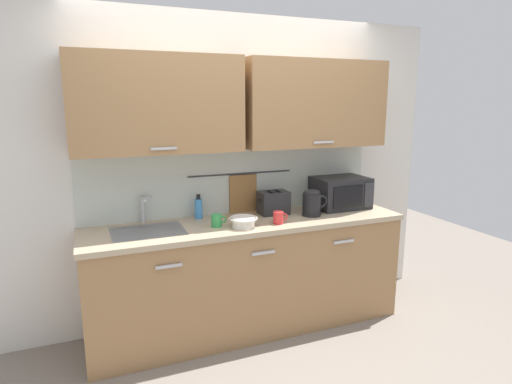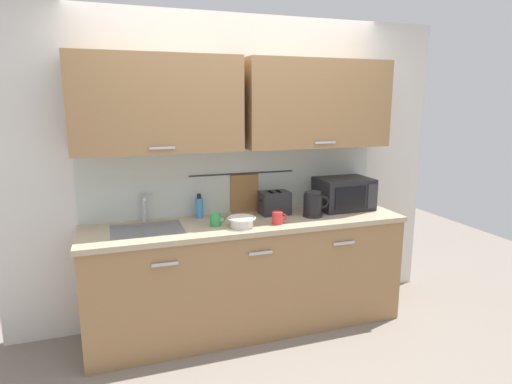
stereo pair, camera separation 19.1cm
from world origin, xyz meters
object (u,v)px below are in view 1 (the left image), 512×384
at_px(electric_kettle, 312,204).
at_px(mixing_bowl, 243,221).
at_px(toaster, 273,203).
at_px(microwave, 340,192).
at_px(dish_soap_bottle, 199,208).
at_px(mug_near_sink, 217,220).
at_px(mug_by_kettle, 279,218).
at_px(wooden_spoon, 243,215).

bearing_deg(electric_kettle, mixing_bowl, -170.71).
bearing_deg(toaster, microwave, -1.66).
xyz_separation_m(dish_soap_bottle, toaster, (0.62, -0.09, 0.01)).
bearing_deg(mug_near_sink, microwave, 8.05).
bearing_deg(mug_by_kettle, microwave, 20.17).
height_order(toaster, mug_by_kettle, toaster).
distance_m(electric_kettle, mixing_bowl, 0.65).
relative_size(mixing_bowl, wooden_spoon, 0.77).
height_order(electric_kettle, mixing_bowl, electric_kettle).
bearing_deg(electric_kettle, mug_near_sink, -178.89).
xyz_separation_m(dish_soap_bottle, wooden_spoon, (0.35, -0.07, -0.08)).
bearing_deg(dish_soap_bottle, mug_by_kettle, -35.12).
relative_size(electric_kettle, wooden_spoon, 0.82).
xyz_separation_m(mug_near_sink, mixing_bowl, (0.18, -0.09, -0.00)).
xyz_separation_m(microwave, mug_by_kettle, (-0.72, -0.27, -0.09)).
height_order(mixing_bowl, mug_by_kettle, mug_by_kettle).
bearing_deg(electric_kettle, wooden_spoon, 159.91).
bearing_deg(mug_by_kettle, wooden_spoon, 120.12).
distance_m(mixing_bowl, toaster, 0.46).
bearing_deg(electric_kettle, mug_by_kettle, -162.25).
xyz_separation_m(dish_soap_bottle, mug_near_sink, (0.07, -0.28, -0.04)).
bearing_deg(toaster, wooden_spoon, 174.70).
bearing_deg(electric_kettle, microwave, 22.43).
height_order(microwave, mixing_bowl, microwave).
height_order(dish_soap_bottle, mixing_bowl, dish_soap_bottle).
distance_m(mug_near_sink, mixing_bowl, 0.20).
bearing_deg(wooden_spoon, dish_soap_bottle, 169.51).
distance_m(mug_near_sink, toaster, 0.58).
relative_size(toaster, mug_by_kettle, 2.13).
height_order(mug_by_kettle, wooden_spoon, mug_by_kettle).
bearing_deg(microwave, electric_kettle, -157.57).
distance_m(mug_near_sink, wooden_spoon, 0.36).
distance_m(electric_kettle, wooden_spoon, 0.58).
distance_m(dish_soap_bottle, mixing_bowl, 0.44).
height_order(microwave, wooden_spoon, microwave).
bearing_deg(dish_soap_bottle, microwave, -4.93).
height_order(microwave, electric_kettle, microwave).
bearing_deg(wooden_spoon, electric_kettle, -20.09).
bearing_deg(mixing_bowl, toaster, 36.63).
bearing_deg(mug_by_kettle, electric_kettle, 17.75).
distance_m(dish_soap_bottle, toaster, 0.62).
distance_m(electric_kettle, mug_by_kettle, 0.38).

